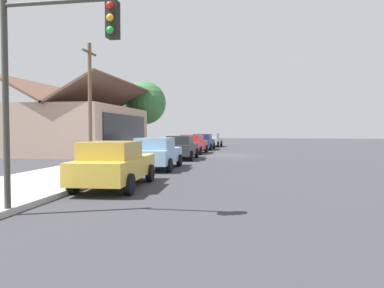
{
  "coord_description": "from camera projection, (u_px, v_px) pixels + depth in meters",
  "views": [
    {
      "loc": [
        -27.93,
        -1.95,
        1.97
      ],
      "look_at": [
        -1.47,
        2.41,
        0.93
      ],
      "focal_mm": 33.38,
      "sensor_mm": 36.0,
      "label": 1
    }
  ],
  "objects": [
    {
      "name": "car_charcoal",
      "position": [
        181.0,
        147.0,
        24.15
      ],
      "size": [
        4.52,
        2.0,
        1.59
      ],
      "rotation": [
        0.0,
        0.0,
        0.02
      ],
      "color": "#2D3035",
      "rests_on": "ground"
    },
    {
      "name": "storefront_building",
      "position": [
        84.0,
        129.0,
        30.12
      ],
      "size": [
        12.58,
        7.82,
        6.01
      ],
      "color": "tan",
      "rests_on": "ground"
    },
    {
      "name": "car_navy",
      "position": [
        203.0,
        142.0,
        35.97
      ],
      "size": [
        4.41,
        2.14,
        1.59
      ],
      "rotation": [
        0.0,
        0.0,
        -0.02
      ],
      "color": "navy",
      "rests_on": "ground"
    },
    {
      "name": "car_cherry",
      "position": [
        193.0,
        144.0,
        30.02
      ],
      "size": [
        4.69,
        2.16,
        1.59
      ],
      "rotation": [
        0.0,
        0.0,
        -0.04
      ],
      "color": "red",
      "rests_on": "ground"
    },
    {
      "name": "shade_tree",
      "position": [
        144.0,
        103.0,
        37.51
      ],
      "size": [
        4.52,
        4.52,
        7.09
      ],
      "color": "brown",
      "rests_on": "ground"
    },
    {
      "name": "car_skyblue",
      "position": [
        157.0,
        153.0,
        18.02
      ],
      "size": [
        4.41,
        2.09,
        1.59
      ],
      "rotation": [
        0.0,
        0.0,
        0.02
      ],
      "color": "#8CB7E0",
      "rests_on": "ground"
    },
    {
      "name": "utility_pole_wooden",
      "position": [
        90.0,
        99.0,
        22.75
      ],
      "size": [
        1.8,
        0.24,
        7.5
      ],
      "color": "brown",
      "rests_on": "ground"
    },
    {
      "name": "fire_hydrant_red",
      "position": [
        191.0,
        144.0,
        37.43
      ],
      "size": [
        0.22,
        0.22,
        0.71
      ],
      "color": "red",
      "rests_on": "sidewalk_curb"
    },
    {
      "name": "traffic_light_main",
      "position": [
        47.0,
        62.0,
        7.95
      ],
      "size": [
        0.37,
        2.79,
        5.2
      ],
      "color": "#383833",
      "rests_on": "ground"
    },
    {
      "name": "car_mustard",
      "position": [
        115.0,
        164.0,
        12.17
      ],
      "size": [
        4.65,
        2.18,
        1.59
      ],
      "rotation": [
        0.0,
        0.0,
        0.06
      ],
      "color": "gold",
      "rests_on": "ground"
    },
    {
      "name": "car_silver",
      "position": [
        212.0,
        140.0,
        42.29
      ],
      "size": [
        4.76,
        2.27,
        1.59
      ],
      "rotation": [
        0.0,
        0.0,
        -0.05
      ],
      "color": "silver",
      "rests_on": "ground"
    },
    {
      "name": "ground_plane",
      "position": [
        225.0,
        155.0,
        27.93
      ],
      "size": [
        120.0,
        120.0,
        0.0
      ],
      "primitive_type": "plane",
      "color": "#38383D"
    },
    {
      "name": "sidewalk_curb",
      "position": [
        156.0,
        153.0,
        28.84
      ],
      "size": [
        60.0,
        4.2,
        0.16
      ],
      "primitive_type": "cube",
      "color": "#B2AFA8",
      "rests_on": "ground"
    }
  ]
}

